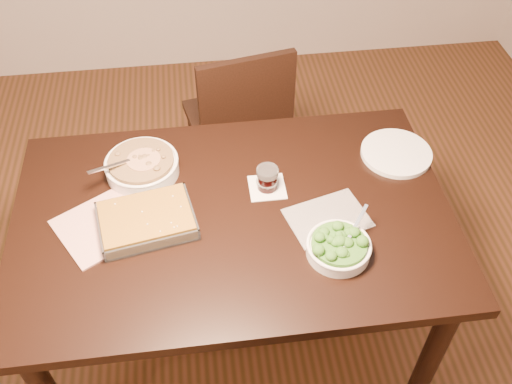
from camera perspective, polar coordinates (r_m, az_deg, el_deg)
The scene contains 11 objects.
ground at distance 2.43m, azimuth -1.80°, elevation -13.89°, with size 4.00×4.00×0.00m, color #3E2811.
table at distance 1.89m, azimuth -2.26°, elevation -4.05°, with size 1.40×0.90×0.75m.
magazine_a at distance 1.85m, azimuth -14.15°, elevation -2.76°, with size 0.33×0.24×0.01m, color #A4362E.
magazine_b at distance 1.82m, azimuth 7.15°, elevation -2.60°, with size 0.25×0.18×0.00m, color #29272F.
coaster at distance 1.89m, azimuth 1.12°, elevation 0.46°, with size 0.12×0.12×0.00m, color white.
stew_bowl at distance 1.96m, azimuth -11.34°, elevation 2.63°, with size 0.25×0.25×0.09m.
broccoli_bowl at distance 1.71m, azimuth 8.26°, elevation -5.46°, with size 0.19×0.20×0.08m.
baking_dish at distance 1.80m, azimuth -10.89°, elevation -2.80°, with size 0.32×0.26×0.05m.
wine_tumbler at distance 1.86m, azimuth 1.14°, elevation 1.40°, with size 0.07×0.07×0.08m.
dinner_plate at distance 2.06m, azimuth 13.84°, elevation 3.79°, with size 0.25×0.25×0.02m, color white.
chair_far at distance 2.57m, azimuth -1.60°, elevation 7.23°, with size 0.48×0.48×0.87m.
Camera 1 is at (-0.08, -1.20, 2.12)m, focal length 40.00 mm.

